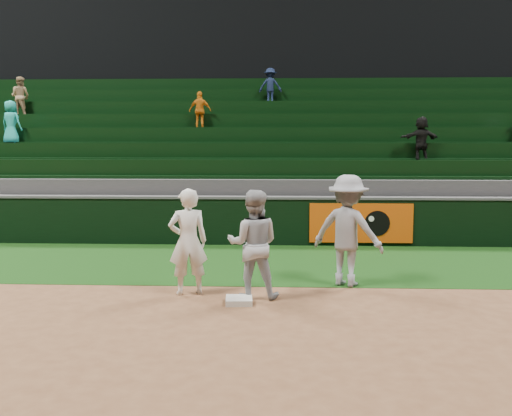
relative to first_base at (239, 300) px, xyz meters
The scene contains 9 objects.
ground 0.33m from the first_base, 149.98° to the left, with size 70.00×70.00×0.00m, color brown.
foul_grass 3.17m from the first_base, 95.06° to the left, with size 36.00×4.20×0.01m, color black.
upper_deck 18.59m from the first_base, 90.91° to the left, with size 40.00×12.00×12.00m, color black.
first_base is the anchor object (origin of this frame).
first_baseman 1.39m from the first_base, 149.74° to the left, with size 0.68×0.45×1.87m, color white.
baserunner 0.98m from the first_base, 59.76° to the left, with size 0.91×0.71×1.86m, color #A6A9B1.
base_coach 2.50m from the first_base, 33.27° to the left, with size 1.33×0.76×2.06m, color gray.
field_wall 5.40m from the first_base, 92.71° to the left, with size 36.00×0.45×1.25m.
stadium_seating 9.28m from the first_base, 91.78° to the left, with size 36.00×5.95×5.07m.
Camera 1 is at (0.96, -9.35, 2.71)m, focal length 40.00 mm.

